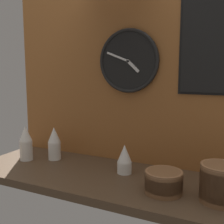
{
  "coord_description": "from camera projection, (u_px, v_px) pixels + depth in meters",
  "views": [
    {
      "loc": [
        0.62,
        -1.26,
        0.54
      ],
      "look_at": [
        -0.02,
        0.04,
        0.33
      ],
      "focal_mm": 45.0,
      "sensor_mm": 36.0,
      "label": 1
    }
  ],
  "objects": [
    {
      "name": "ground_plane",
      "position": [
        113.0,
        179.0,
        1.47
      ],
      "size": [
        1.6,
        0.56,
        0.04
      ],
      "primitive_type": "cube",
      "color": "#4C3826"
    },
    {
      "name": "wall_tiled_back",
      "position": [
        133.0,
        74.0,
        1.63
      ],
      "size": [
        1.6,
        0.03,
        1.05
      ],
      "color": "#A3602D",
      "rests_on": "ground_plane"
    },
    {
      "name": "cup_stack_left",
      "position": [
        54.0,
        143.0,
        1.72
      ],
      "size": [
        0.08,
        0.08,
        0.2
      ],
      "color": "white",
      "rests_on": "ground_plane"
    },
    {
      "name": "cup_stack_center_right",
      "position": [
        124.0,
        159.0,
        1.49
      ],
      "size": [
        0.08,
        0.08,
        0.15
      ],
      "color": "white",
      "rests_on": "ground_plane"
    },
    {
      "name": "cup_stack_far_left",
      "position": [
        26.0,
        143.0,
        1.71
      ],
      "size": [
        0.08,
        0.08,
        0.21
      ],
      "color": "white",
      "rests_on": "ground_plane"
    },
    {
      "name": "bowl_stack_right",
      "position": [
        164.0,
        181.0,
        1.25
      ],
      "size": [
        0.17,
        0.17,
        0.1
      ],
      "color": "brown",
      "rests_on": "ground_plane"
    },
    {
      "name": "bowl_stack_far_right",
      "position": [
        221.0,
        182.0,
        1.16
      ],
      "size": [
        0.17,
        0.17,
        0.16
      ],
      "color": "brown",
      "rests_on": "ground_plane"
    },
    {
      "name": "wall_clock",
      "position": [
        128.0,
        61.0,
        1.59
      ],
      "size": [
        0.36,
        0.03,
        0.36
      ],
      "color": "black"
    },
    {
      "name": "menu_board",
      "position": [
        220.0,
        44.0,
        1.38
      ],
      "size": [
        0.4,
        0.01,
        0.51
      ],
      "color": "black"
    }
  ]
}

